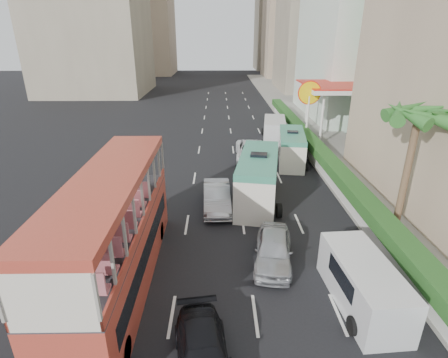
{
  "coord_description": "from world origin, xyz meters",
  "views": [
    {
      "loc": [
        -1.77,
        -12.38,
        9.94
      ],
      "look_at": [
        -1.5,
        4.0,
        3.2
      ],
      "focal_mm": 28.0,
      "sensor_mm": 36.0,
      "label": 1
    }
  ],
  "objects_px": {
    "shell_station": "(333,112)",
    "panel_van_near": "(363,284)",
    "palm_tree": "(406,175)",
    "car_silver_lane_b": "(273,262)",
    "car_silver_lane_a": "(217,208)",
    "panel_van_far": "(274,129)",
    "double_decker_bus": "(115,232)",
    "minibus_near": "(258,179)",
    "van_asset": "(250,159)",
    "minibus_far": "(291,148)"
  },
  "relations": [
    {
      "from": "car_silver_lane_a",
      "to": "shell_station",
      "type": "bearing_deg",
      "value": 51.43
    },
    {
      "from": "double_decker_bus",
      "to": "minibus_near",
      "type": "height_order",
      "value": "double_decker_bus"
    },
    {
      "from": "minibus_far",
      "to": "shell_station",
      "type": "xyz_separation_m",
      "value": [
        5.7,
        7.66,
        1.46
      ]
    },
    {
      "from": "double_decker_bus",
      "to": "van_asset",
      "type": "height_order",
      "value": "double_decker_bus"
    },
    {
      "from": "car_silver_lane_a",
      "to": "car_silver_lane_b",
      "type": "height_order",
      "value": "car_silver_lane_a"
    },
    {
      "from": "panel_van_far",
      "to": "minibus_near",
      "type": "bearing_deg",
      "value": -94.58
    },
    {
      "from": "car_silver_lane_b",
      "to": "car_silver_lane_a",
      "type": "bearing_deg",
      "value": 124.37
    },
    {
      "from": "minibus_near",
      "to": "shell_station",
      "type": "xyz_separation_m",
      "value": [
        9.27,
        14.91,
        1.23
      ]
    },
    {
      "from": "double_decker_bus",
      "to": "car_silver_lane_a",
      "type": "relative_size",
      "value": 2.4
    },
    {
      "from": "car_silver_lane_b",
      "to": "minibus_far",
      "type": "xyz_separation_m",
      "value": [
        3.53,
        13.97,
        1.29
      ]
    },
    {
      "from": "panel_van_far",
      "to": "van_asset",
      "type": "bearing_deg",
      "value": -107.27
    },
    {
      "from": "panel_van_near",
      "to": "shell_station",
      "type": "distance_m",
      "value": 25.24
    },
    {
      "from": "palm_tree",
      "to": "car_silver_lane_a",
      "type": "bearing_deg",
      "value": 162.42
    },
    {
      "from": "minibus_near",
      "to": "van_asset",
      "type": "bearing_deg",
      "value": 98.37
    },
    {
      "from": "panel_van_near",
      "to": "palm_tree",
      "type": "bearing_deg",
      "value": 49.75
    },
    {
      "from": "panel_van_far",
      "to": "palm_tree",
      "type": "height_order",
      "value": "palm_tree"
    },
    {
      "from": "double_decker_bus",
      "to": "palm_tree",
      "type": "relative_size",
      "value": 1.72
    },
    {
      "from": "car_silver_lane_b",
      "to": "van_asset",
      "type": "distance_m",
      "value": 14.87
    },
    {
      "from": "car_silver_lane_b",
      "to": "double_decker_bus",
      "type": "bearing_deg",
      "value": -159.13
    },
    {
      "from": "palm_tree",
      "to": "panel_van_far",
      "type": "bearing_deg",
      "value": 101.68
    },
    {
      "from": "double_decker_bus",
      "to": "palm_tree",
      "type": "bearing_deg",
      "value": 16.16
    },
    {
      "from": "minibus_near",
      "to": "panel_van_near",
      "type": "distance_m",
      "value": 10.02
    },
    {
      "from": "car_silver_lane_b",
      "to": "minibus_far",
      "type": "relative_size",
      "value": 0.72
    },
    {
      "from": "double_decker_bus",
      "to": "minibus_near",
      "type": "distance_m",
      "value": 10.58
    },
    {
      "from": "van_asset",
      "to": "minibus_near",
      "type": "bearing_deg",
      "value": -89.7
    },
    {
      "from": "minibus_near",
      "to": "minibus_far",
      "type": "height_order",
      "value": "minibus_near"
    },
    {
      "from": "car_silver_lane_a",
      "to": "van_asset",
      "type": "xyz_separation_m",
      "value": [
        2.88,
        9.17,
        0.0
      ]
    },
    {
      "from": "car_silver_lane_b",
      "to": "minibus_near",
      "type": "bearing_deg",
      "value": 99.69
    },
    {
      "from": "panel_van_far",
      "to": "car_silver_lane_b",
      "type": "bearing_deg",
      "value": -90.55
    },
    {
      "from": "van_asset",
      "to": "panel_van_far",
      "type": "height_order",
      "value": "panel_van_far"
    },
    {
      "from": "shell_station",
      "to": "panel_van_near",
      "type": "bearing_deg",
      "value": -104.14
    },
    {
      "from": "minibus_far",
      "to": "car_silver_lane_a",
      "type": "bearing_deg",
      "value": -118.11
    },
    {
      "from": "panel_van_far",
      "to": "shell_station",
      "type": "bearing_deg",
      "value": 12.5
    },
    {
      "from": "minibus_far",
      "to": "panel_van_near",
      "type": "bearing_deg",
      "value": -82.84
    },
    {
      "from": "minibus_near",
      "to": "minibus_far",
      "type": "distance_m",
      "value": 8.08
    },
    {
      "from": "palm_tree",
      "to": "shell_station",
      "type": "relative_size",
      "value": 0.8
    },
    {
      "from": "car_silver_lane_a",
      "to": "van_asset",
      "type": "height_order",
      "value": "car_silver_lane_a"
    },
    {
      "from": "minibus_far",
      "to": "van_asset",
      "type": "bearing_deg",
      "value": 173.42
    },
    {
      "from": "car_silver_lane_b",
      "to": "van_asset",
      "type": "xyz_separation_m",
      "value": [
        0.23,
        14.87,
        0.0
      ]
    },
    {
      "from": "minibus_near",
      "to": "minibus_far",
      "type": "bearing_deg",
      "value": 73.99
    },
    {
      "from": "panel_van_near",
      "to": "shell_station",
      "type": "bearing_deg",
      "value": 71.74
    },
    {
      "from": "car_silver_lane_a",
      "to": "minibus_near",
      "type": "xyz_separation_m",
      "value": [
        2.62,
        1.02,
        1.52
      ]
    },
    {
      "from": "minibus_near",
      "to": "palm_tree",
      "type": "distance_m",
      "value": 8.38
    },
    {
      "from": "minibus_far",
      "to": "panel_van_near",
      "type": "relative_size",
      "value": 1.23
    },
    {
      "from": "car_silver_lane_a",
      "to": "panel_van_far",
      "type": "distance_m",
      "value": 16.57
    },
    {
      "from": "panel_van_near",
      "to": "shell_station",
      "type": "relative_size",
      "value": 0.59
    },
    {
      "from": "car_silver_lane_b",
      "to": "palm_tree",
      "type": "xyz_separation_m",
      "value": [
        7.03,
        2.63,
        3.38
      ]
    },
    {
      "from": "minibus_far",
      "to": "panel_van_near",
      "type": "xyz_separation_m",
      "value": [
        -0.45,
        -16.75,
        -0.34
      ]
    },
    {
      "from": "car_silver_lane_a",
      "to": "minibus_near",
      "type": "distance_m",
      "value": 3.2
    },
    {
      "from": "minibus_near",
      "to": "car_silver_lane_a",
      "type": "bearing_deg",
      "value": -148.43
    }
  ]
}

